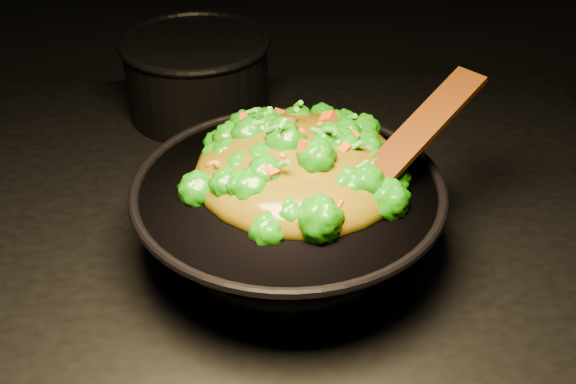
{
  "coord_description": "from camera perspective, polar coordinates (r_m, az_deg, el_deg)",
  "views": [
    {
      "loc": [
        0.01,
        -0.85,
        1.55
      ],
      "look_at": [
        0.04,
        -0.08,
        1.0
      ],
      "focal_mm": 45.0,
      "sensor_mm": 36.0,
      "label": 1
    }
  ],
  "objects": [
    {
      "name": "stir_fry",
      "position": [
        0.93,
        1.01,
        3.86
      ],
      "size": [
        0.29,
        0.29,
        0.1
      ],
      "primitive_type": null,
      "rotation": [
        0.0,
        0.0,
        0.03
      ],
      "color": "#197408",
      "rests_on": "wok"
    },
    {
      "name": "spatula",
      "position": [
        0.93,
        9.01,
        3.41
      ],
      "size": [
        0.24,
        0.22,
        0.12
      ],
      "primitive_type": "cube",
      "rotation": [
        0.0,
        -0.38,
        0.72
      ],
      "color": "#3C1409",
      "rests_on": "wok"
    },
    {
      "name": "back_pot",
      "position": [
        1.31,
        -7.18,
        9.12
      ],
      "size": [
        0.31,
        0.31,
        0.14
      ],
      "primitive_type": "cylinder",
      "rotation": [
        0.0,
        0.0,
        -0.27
      ],
      "color": "black",
      "rests_on": "stovetop"
    },
    {
      "name": "wok",
      "position": [
        0.97,
        0.03,
        -2.31
      ],
      "size": [
        0.51,
        0.51,
        0.11
      ],
      "primitive_type": null,
      "rotation": [
        0.0,
        0.0,
        -0.35
      ],
      "color": "black",
      "rests_on": "stovetop"
    }
  ]
}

